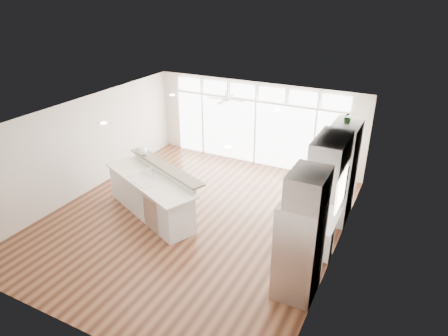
% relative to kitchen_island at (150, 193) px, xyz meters
% --- Properties ---
extents(floor, '(7.00, 8.00, 0.02)m').
position_rel_kitchen_island_xyz_m(floor, '(1.13, 0.29, -0.63)').
color(floor, '#442415').
rests_on(floor, ground).
extents(ceiling, '(7.00, 8.00, 0.02)m').
position_rel_kitchen_island_xyz_m(ceiling, '(1.13, 0.29, 2.08)').
color(ceiling, white).
rests_on(ceiling, wall_back).
extents(wall_back, '(7.00, 0.04, 2.70)m').
position_rel_kitchen_island_xyz_m(wall_back, '(1.13, 4.29, 0.73)').
color(wall_back, beige).
rests_on(wall_back, floor).
extents(wall_front, '(7.00, 0.04, 2.70)m').
position_rel_kitchen_island_xyz_m(wall_front, '(1.13, -3.71, 0.73)').
color(wall_front, beige).
rests_on(wall_front, floor).
extents(wall_left, '(0.04, 8.00, 2.70)m').
position_rel_kitchen_island_xyz_m(wall_left, '(-2.37, 0.29, 0.73)').
color(wall_left, beige).
rests_on(wall_left, floor).
extents(wall_right, '(0.04, 8.00, 2.70)m').
position_rel_kitchen_island_xyz_m(wall_right, '(4.63, 0.29, 0.73)').
color(wall_right, beige).
rests_on(wall_right, floor).
extents(glass_wall, '(5.80, 0.06, 2.08)m').
position_rel_kitchen_island_xyz_m(glass_wall, '(1.13, 4.23, 0.43)').
color(glass_wall, white).
rests_on(glass_wall, wall_back).
extents(transom_row, '(5.90, 0.06, 0.40)m').
position_rel_kitchen_island_xyz_m(transom_row, '(1.13, 4.23, 1.76)').
color(transom_row, white).
rests_on(transom_row, wall_back).
extents(desk_window, '(0.04, 0.85, 0.85)m').
position_rel_kitchen_island_xyz_m(desk_window, '(4.59, 0.59, 0.93)').
color(desk_window, white).
rests_on(desk_window, wall_right).
extents(ceiling_fan, '(1.16, 1.16, 0.32)m').
position_rel_kitchen_island_xyz_m(ceiling_fan, '(0.63, 3.09, 1.86)').
color(ceiling_fan, silver).
rests_on(ceiling_fan, ceiling).
extents(recessed_lights, '(3.40, 3.00, 0.02)m').
position_rel_kitchen_island_xyz_m(recessed_lights, '(1.13, 0.49, 2.06)').
color(recessed_lights, '#F1E2CC').
rests_on(recessed_lights, ceiling).
extents(oven_cabinet, '(0.64, 1.20, 2.50)m').
position_rel_kitchen_island_xyz_m(oven_cabinet, '(4.30, 2.09, 0.63)').
color(oven_cabinet, silver).
rests_on(oven_cabinet, floor).
extents(desk_nook, '(0.72, 1.30, 0.76)m').
position_rel_kitchen_island_xyz_m(desk_nook, '(4.26, 0.59, -0.24)').
color(desk_nook, silver).
rests_on(desk_nook, floor).
extents(upper_cabinets, '(0.64, 1.30, 0.64)m').
position_rel_kitchen_island_xyz_m(upper_cabinets, '(4.30, 0.59, 1.73)').
color(upper_cabinets, silver).
rests_on(upper_cabinets, wall_right).
extents(refrigerator, '(0.76, 0.90, 2.00)m').
position_rel_kitchen_island_xyz_m(refrigerator, '(4.24, -1.06, 0.38)').
color(refrigerator, silver).
rests_on(refrigerator, floor).
extents(fridge_cabinet, '(0.64, 0.90, 0.60)m').
position_rel_kitchen_island_xyz_m(fridge_cabinet, '(4.30, -1.06, 1.68)').
color(fridge_cabinet, silver).
rests_on(fridge_cabinet, wall_right).
extents(framed_photos, '(0.06, 0.22, 0.80)m').
position_rel_kitchen_island_xyz_m(framed_photos, '(4.59, 1.21, 0.78)').
color(framed_photos, black).
rests_on(framed_photos, wall_right).
extents(kitchen_island, '(3.34, 2.33, 1.24)m').
position_rel_kitchen_island_xyz_m(kitchen_island, '(0.00, 0.00, 0.00)').
color(kitchen_island, silver).
rests_on(kitchen_island, floor).
extents(rug, '(0.86, 0.65, 0.01)m').
position_rel_kitchen_island_xyz_m(rug, '(4.06, -0.12, -0.62)').
color(rug, '#3D2413').
rests_on(rug, floor).
extents(office_chair, '(0.66, 0.63, 1.06)m').
position_rel_kitchen_island_xyz_m(office_chair, '(3.41, 1.32, -0.09)').
color(office_chair, black).
rests_on(office_chair, floor).
extents(fishbowl, '(0.34, 0.34, 0.25)m').
position_rel_kitchen_island_xyz_m(fishbowl, '(-0.71, 0.75, 0.75)').
color(fishbowl, white).
rests_on(fishbowl, kitchen_island).
extents(monitor, '(0.08, 0.46, 0.38)m').
position_rel_kitchen_island_xyz_m(monitor, '(4.18, 0.59, 0.33)').
color(monitor, black).
rests_on(monitor, desk_nook).
extents(keyboard, '(0.19, 0.37, 0.02)m').
position_rel_kitchen_island_xyz_m(keyboard, '(4.01, 0.59, 0.15)').
color(keyboard, silver).
rests_on(keyboard, desk_nook).
extents(potted_plant, '(0.27, 0.29, 0.22)m').
position_rel_kitchen_island_xyz_m(potted_plant, '(4.30, 2.09, 1.99)').
color(potted_plant, '#264E21').
rests_on(potted_plant, oven_cabinet).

